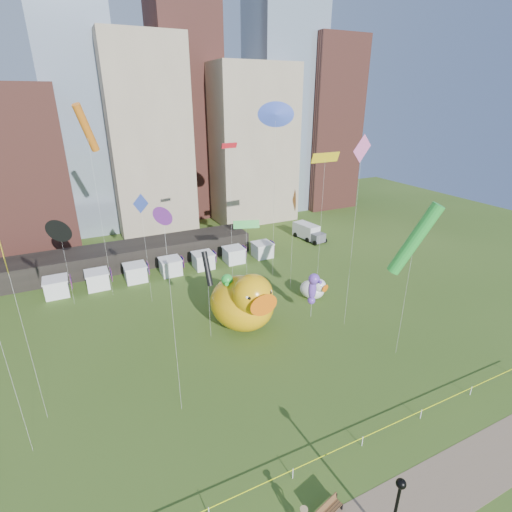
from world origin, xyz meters
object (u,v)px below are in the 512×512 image
park_bench (328,509)px  box_truck (308,232)px  seahorse_purple (313,287)px  lamppost (397,505)px  big_duck (244,301)px  seahorse_green (228,287)px  small_duck (314,289)px

park_bench → box_truck: bearing=43.8°
seahorse_purple → lamppost: (-9.88, -22.95, -0.72)m
big_duck → seahorse_green: (-1.36, 1.32, 1.41)m
seahorse_green → lamppost: bearing=-67.4°
small_duck → lamppost: size_ratio=0.78×
big_duck → small_duck: bearing=9.0°
small_duck → box_truck: size_ratio=0.62×
big_duck → park_bench: bearing=-103.7°
box_truck → park_bench: bearing=-130.2°
small_duck → box_truck: bearing=38.7°
lamppost → box_truck: bearing=62.0°
park_bench → seahorse_green: bearing=68.7°
seahorse_green → seahorse_purple: bearing=7.1°
small_duck → seahorse_purple: size_ratio=0.75×
big_duck → small_duck: big_duck is taller
lamppost → box_truck: (24.35, 45.76, -1.87)m
big_duck → park_bench: big_duck is taller
seahorse_purple → park_bench: 23.69m
lamppost → box_truck: size_ratio=0.80×
park_bench → lamppost: lamppost is taller
park_bench → box_truck: 50.45m
seahorse_green → seahorse_purple: seahorse_green is taller
small_duck → box_truck: 22.39m
seahorse_green → park_bench: size_ratio=3.08×
park_bench → small_duck: bearing=43.6°
small_duck → seahorse_purple: 5.33m
seahorse_green → seahorse_purple: 9.78m
big_duck → seahorse_purple: 8.14m
park_bench → big_duck: bearing=64.7°
park_bench → lamppost: (2.25, -2.89, 2.72)m
lamppost → park_bench: bearing=127.8°
big_duck → lamppost: (-1.90, -24.42, -0.05)m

